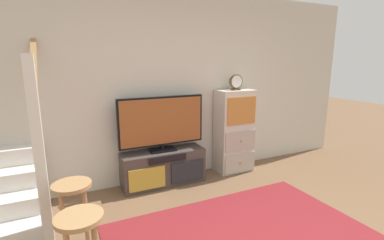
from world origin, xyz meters
TOP-DOWN VIEW (x-y plane):
  - back_wall at (0.00, 2.46)m, footprint 6.40×0.12m
  - media_console at (-0.30, 2.19)m, footprint 1.17×0.38m
  - television at (-0.30, 2.22)m, footprint 1.21×0.22m
  - side_cabinet at (0.89, 2.20)m, footprint 0.58×0.38m
  - desk_clock at (0.88, 2.19)m, footprint 0.21×0.08m
  - staircase at (-2.24, 2.20)m, footprint 1.00×1.36m
  - bar_stool_near at (-1.49, 0.60)m, footprint 0.34×0.34m
  - bar_stool_far at (-1.51, 1.18)m, footprint 0.34×0.34m

SIDE VIEW (x-z plane):
  - media_console at x=-0.30m, z-range 0.00..0.49m
  - staircase at x=-2.24m, z-range -0.73..1.47m
  - bar_stool_near at x=-1.49m, z-range 0.17..0.84m
  - bar_stool_far at x=-1.51m, z-range 0.17..0.85m
  - side_cabinet at x=0.89m, z-range 0.00..1.29m
  - television at x=-0.30m, z-range 0.52..1.28m
  - back_wall at x=0.00m, z-range 0.00..2.70m
  - desk_clock at x=0.88m, z-range 1.29..1.53m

